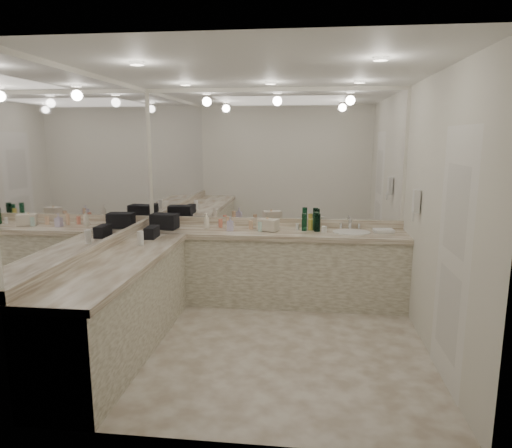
# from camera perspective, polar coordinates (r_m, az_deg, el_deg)

# --- Properties ---
(floor) EXTENTS (3.20, 3.20, 0.00)m
(floor) POSITION_cam_1_polar(r_m,az_deg,el_deg) (4.66, 0.64, -14.76)
(floor) COLOR beige
(floor) RESTS_ON ground
(ceiling) EXTENTS (3.20, 3.20, 0.00)m
(ceiling) POSITION_cam_1_polar(r_m,az_deg,el_deg) (4.24, 0.71, 18.80)
(ceiling) COLOR white
(ceiling) RESTS_ON floor
(wall_back) EXTENTS (3.20, 0.02, 2.60)m
(wall_back) POSITION_cam_1_polar(r_m,az_deg,el_deg) (5.74, 2.22, 3.69)
(wall_back) COLOR silver
(wall_back) RESTS_ON floor
(wall_left) EXTENTS (0.02, 3.00, 2.60)m
(wall_left) POSITION_cam_1_polar(r_m,az_deg,el_deg) (4.70, -19.12, 1.52)
(wall_left) COLOR silver
(wall_left) RESTS_ON floor
(wall_right) EXTENTS (0.02, 3.00, 2.60)m
(wall_right) POSITION_cam_1_polar(r_m,az_deg,el_deg) (4.40, 21.89, 0.74)
(wall_right) COLOR silver
(wall_right) RESTS_ON floor
(vanity_back_base) EXTENTS (3.20, 0.60, 0.84)m
(vanity_back_base) POSITION_cam_1_polar(r_m,az_deg,el_deg) (5.63, 1.92, -5.62)
(vanity_back_base) COLOR beige
(vanity_back_base) RESTS_ON floor
(vanity_back_top) EXTENTS (3.20, 0.64, 0.06)m
(vanity_back_top) POSITION_cam_1_polar(r_m,az_deg,el_deg) (5.51, 1.94, -1.16)
(vanity_back_top) COLOR beige
(vanity_back_top) RESTS_ON vanity_back_base
(vanity_left_base) EXTENTS (0.60, 2.40, 0.84)m
(vanity_left_base) POSITION_cam_1_polar(r_m,az_deg,el_deg) (4.53, -16.61, -10.18)
(vanity_left_base) COLOR beige
(vanity_left_base) RESTS_ON floor
(vanity_left_top) EXTENTS (0.64, 2.42, 0.06)m
(vanity_left_top) POSITION_cam_1_polar(r_m,az_deg,el_deg) (4.39, -16.80, -4.70)
(vanity_left_top) COLOR beige
(vanity_left_top) RESTS_ON vanity_left_base
(backsplash_back) EXTENTS (3.20, 0.04, 0.10)m
(backsplash_back) POSITION_cam_1_polar(r_m,az_deg,el_deg) (5.77, 2.18, 0.21)
(backsplash_back) COLOR beige
(backsplash_back) RESTS_ON vanity_back_top
(backsplash_left) EXTENTS (0.04, 3.00, 0.10)m
(backsplash_left) POSITION_cam_1_polar(r_m,az_deg,el_deg) (4.76, -18.65, -2.64)
(backsplash_left) COLOR beige
(backsplash_left) RESTS_ON vanity_left_top
(mirror_back) EXTENTS (3.12, 0.01, 1.55)m
(mirror_back) POSITION_cam_1_polar(r_m,az_deg,el_deg) (5.69, 2.24, 8.42)
(mirror_back) COLOR white
(mirror_back) RESTS_ON wall_back
(mirror_left) EXTENTS (0.01, 2.92, 1.55)m
(mirror_left) POSITION_cam_1_polar(r_m,az_deg,el_deg) (4.65, -19.35, 7.31)
(mirror_left) COLOR white
(mirror_left) RESTS_ON wall_left
(sink) EXTENTS (0.44, 0.44, 0.03)m
(sink) POSITION_cam_1_polar(r_m,az_deg,el_deg) (5.52, 11.83, -1.09)
(sink) COLOR white
(sink) RESTS_ON vanity_back_top
(faucet) EXTENTS (0.24, 0.16, 0.14)m
(faucet) POSITION_cam_1_polar(r_m,az_deg,el_deg) (5.71, 11.67, 0.08)
(faucet) COLOR silver
(faucet) RESTS_ON vanity_back_top
(wall_phone) EXTENTS (0.06, 0.10, 0.24)m
(wall_phone) POSITION_cam_1_polar(r_m,az_deg,el_deg) (5.05, 19.39, 2.68)
(wall_phone) COLOR white
(wall_phone) RESTS_ON wall_right
(door) EXTENTS (0.02, 0.82, 2.10)m
(door) POSITION_cam_1_polar(r_m,az_deg,el_deg) (3.97, 23.32, -4.06)
(door) COLOR white
(door) RESTS_ON wall_right
(black_toiletry_bag) EXTENTS (0.33, 0.23, 0.18)m
(black_toiletry_bag) POSITION_cam_1_polar(r_m,az_deg,el_deg) (5.69, -11.35, 0.26)
(black_toiletry_bag) COLOR black
(black_toiletry_bag) RESTS_ON vanity_back_top
(black_bag_spill) EXTENTS (0.12, 0.25, 0.13)m
(black_bag_spill) POSITION_cam_1_polar(r_m,az_deg,el_deg) (5.23, -12.89, -0.97)
(black_bag_spill) COLOR black
(black_bag_spill) RESTS_ON vanity_left_top
(cream_cosmetic_case) EXTENTS (0.27, 0.22, 0.14)m
(cream_cosmetic_case) POSITION_cam_1_polar(r_m,az_deg,el_deg) (5.48, 1.53, -0.17)
(cream_cosmetic_case) COLOR beige
(cream_cosmetic_case) RESTS_ON vanity_back_top
(hand_towel) EXTENTS (0.24, 0.17, 0.04)m
(hand_towel) POSITION_cam_1_polar(r_m,az_deg,el_deg) (5.61, 15.66, -0.82)
(hand_towel) COLOR white
(hand_towel) RESTS_ON vanity_back_top
(lotion_left) EXTENTS (0.07, 0.07, 0.16)m
(lotion_left) POSITION_cam_1_polar(r_m,az_deg,el_deg) (4.91, -14.25, -1.67)
(lotion_left) COLOR white
(lotion_left) RESTS_ON vanity_left_top
(soap_bottle_a) EXTENTS (0.10, 0.10, 0.20)m
(soap_bottle_a) POSITION_cam_1_polar(r_m,az_deg,el_deg) (5.65, -6.20, 0.42)
(soap_bottle_a) COLOR white
(soap_bottle_a) RESTS_ON vanity_back_top
(soap_bottle_b) EXTENTS (0.08, 0.08, 0.17)m
(soap_bottle_b) POSITION_cam_1_polar(r_m,az_deg,el_deg) (5.49, -3.25, 0.03)
(soap_bottle_b) COLOR silver
(soap_bottle_b) RESTS_ON vanity_back_top
(soap_bottle_c) EXTENTS (0.14, 0.14, 0.17)m
(soap_bottle_c) POSITION_cam_1_polar(r_m,az_deg,el_deg) (5.49, 1.42, 0.02)
(soap_bottle_c) COLOR beige
(soap_bottle_c) RESTS_ON vanity_back_top
(green_bottle_0) EXTENTS (0.07, 0.07, 0.22)m
(green_bottle_0) POSITION_cam_1_polar(r_m,az_deg,el_deg) (5.59, 7.48, 0.38)
(green_bottle_0) COLOR #104B2D
(green_bottle_0) RESTS_ON vanity_back_top
(green_bottle_1) EXTENTS (0.07, 0.07, 0.20)m
(green_bottle_1) POSITION_cam_1_polar(r_m,az_deg,el_deg) (5.57, 7.71, 0.26)
(green_bottle_1) COLOR #104B2D
(green_bottle_1) RESTS_ON vanity_back_top
(green_bottle_2) EXTENTS (0.06, 0.06, 0.21)m
(green_bottle_2) POSITION_cam_1_polar(r_m,az_deg,el_deg) (5.51, 6.05, 0.23)
(green_bottle_2) COLOR #104B2D
(green_bottle_2) RESTS_ON vanity_back_top
(green_bottle_3) EXTENTS (0.07, 0.07, 0.18)m
(green_bottle_3) POSITION_cam_1_polar(r_m,az_deg,el_deg) (5.50, 7.65, 0.03)
(green_bottle_3) COLOR #104B2D
(green_bottle_3) RESTS_ON vanity_back_top
(amenity_bottle_0) EXTENTS (0.04, 0.04, 0.08)m
(amenity_bottle_0) POSITION_cam_1_polar(r_m,az_deg,el_deg) (5.55, 5.18, -0.35)
(amenity_bottle_0) COLOR white
(amenity_bottle_0) RESTS_ON vanity_back_top
(amenity_bottle_1) EXTENTS (0.06, 0.06, 0.08)m
(amenity_bottle_1) POSITION_cam_1_polar(r_m,az_deg,el_deg) (5.44, 8.52, -0.67)
(amenity_bottle_1) COLOR white
(amenity_bottle_1) RESTS_ON vanity_back_top
(amenity_bottle_2) EXTENTS (0.05, 0.05, 0.15)m
(amenity_bottle_2) POSITION_cam_1_polar(r_m,az_deg,el_deg) (5.63, -3.52, 0.18)
(amenity_bottle_2) COLOR #E0B28C
(amenity_bottle_2) RESTS_ON vanity_back_top
(amenity_bottle_3) EXTENTS (0.05, 0.05, 0.10)m
(amenity_bottle_3) POSITION_cam_1_polar(r_m,az_deg,el_deg) (5.72, -4.46, 0.10)
(amenity_bottle_3) COLOR #E57F66
(amenity_bottle_3) RESTS_ON vanity_back_top
(amenity_bottle_4) EXTENTS (0.05, 0.05, 0.11)m
(amenity_bottle_4) POSITION_cam_1_polar(r_m,az_deg,el_deg) (5.59, -0.65, -0.09)
(amenity_bottle_4) COLOR #E0B28C
(amenity_bottle_4) RESTS_ON vanity_back_top
(amenity_bottle_5) EXTENTS (0.06, 0.06, 0.13)m
(amenity_bottle_5) POSITION_cam_1_polar(r_m,az_deg,el_deg) (5.57, 6.82, -0.06)
(amenity_bottle_5) COLOR #F2D84C
(amenity_bottle_5) RESTS_ON vanity_back_top
(amenity_bottle_6) EXTENTS (0.06, 0.06, 0.12)m
(amenity_bottle_6) POSITION_cam_1_polar(r_m,az_deg,el_deg) (5.46, 0.52, -0.31)
(amenity_bottle_6) COLOR silver
(amenity_bottle_6) RESTS_ON vanity_back_top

